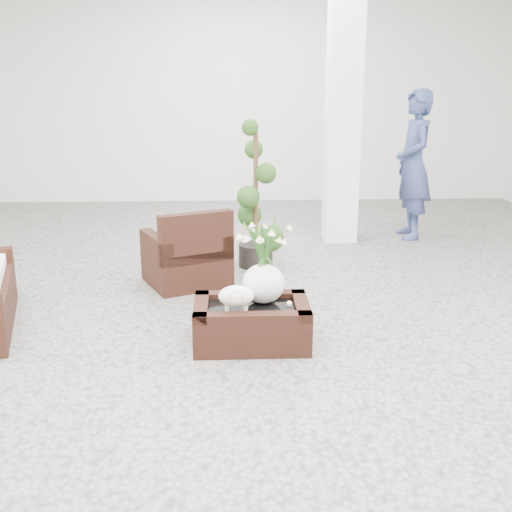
{
  "coord_description": "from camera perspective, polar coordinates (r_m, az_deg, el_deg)",
  "views": [
    {
      "loc": [
        -0.22,
        -5.13,
        2.07
      ],
      "look_at": [
        0.0,
        -0.1,
        0.62
      ],
      "focal_mm": 44.45,
      "sensor_mm": 36.0,
      "label": 1
    }
  ],
  "objects": [
    {
      "name": "ground",
      "position": [
        5.54,
        -0.04,
        -5.89
      ],
      "size": [
        11.0,
        11.0,
        0.0
      ],
      "primitive_type": "plane",
      "color": "gray",
      "rests_on": "ground"
    },
    {
      "name": "column",
      "position": [
        8.06,
        7.89,
        13.63
      ],
      "size": [
        0.4,
        0.4,
        3.5
      ],
      "primitive_type": "cube",
      "color": "white",
      "rests_on": "ground"
    },
    {
      "name": "coffee_table",
      "position": [
        5.04,
        -0.41,
        -6.24
      ],
      "size": [
        0.9,
        0.6,
        0.31
      ],
      "primitive_type": "cube",
      "color": "#33180F",
      "rests_on": "ground"
    },
    {
      "name": "sheep_figurine",
      "position": [
        4.85,
        -1.8,
        -3.85
      ],
      "size": [
        0.28,
        0.23,
        0.21
      ],
      "primitive_type": "ellipsoid",
      "color": "white",
      "rests_on": "coffee_table"
    },
    {
      "name": "planter_narcissus",
      "position": [
        4.96,
        0.69,
        0.18
      ],
      "size": [
        0.44,
        0.44,
        0.8
      ],
      "primitive_type": null,
      "color": "white",
      "rests_on": "coffee_table"
    },
    {
      "name": "tealight",
      "position": [
        5.02,
        3.01,
        -4.27
      ],
      "size": [
        0.04,
        0.04,
        0.03
      ],
      "primitive_type": "cylinder",
      "color": "white",
      "rests_on": "coffee_table"
    },
    {
      "name": "armchair",
      "position": [
        6.45,
        -6.33,
        0.93
      ],
      "size": [
        0.97,
        0.96,
        0.8
      ],
      "primitive_type": "cube",
      "rotation": [
        0.0,
        0.0,
        3.57
      ],
      "color": "#33180F",
      "rests_on": "ground"
    },
    {
      "name": "topiary",
      "position": [
        6.91,
        -0.03,
        5.41
      ],
      "size": [
        0.42,
        0.42,
        1.59
      ],
      "primitive_type": null,
      "color": "#203F14",
      "rests_on": "ground"
    },
    {
      "name": "shopper",
      "position": [
        8.44,
        13.99,
        7.96
      ],
      "size": [
        0.47,
        0.71,
        1.9
      ],
      "primitive_type": "imported",
      "rotation": [
        0.0,
        0.0,
        -1.54
      ],
      "color": "navy",
      "rests_on": "ground"
    }
  ]
}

